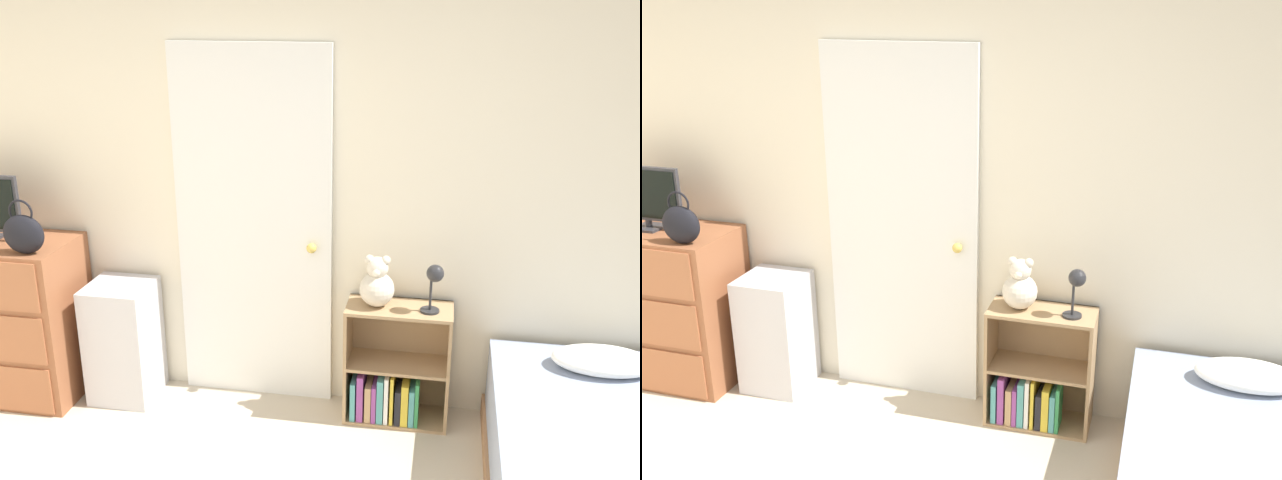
{
  "view_description": "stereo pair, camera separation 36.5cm",
  "coord_description": "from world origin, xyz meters",
  "views": [
    {
      "loc": [
        0.78,
        -1.58,
        2.26
      ],
      "look_at": [
        0.15,
        1.83,
        1.07
      ],
      "focal_mm": 40.0,
      "sensor_mm": 36.0,
      "label": 1
    },
    {
      "loc": [
        1.14,
        -1.49,
        2.26
      ],
      "look_at": [
        0.15,
        1.83,
        1.07
      ],
      "focal_mm": 40.0,
      "sensor_mm": 36.0,
      "label": 2
    }
  ],
  "objects": [
    {
      "name": "door_closed",
      "position": [
        -0.27,
        2.06,
        1.02
      ],
      "size": [
        0.88,
        0.09,
        2.04
      ],
      "color": "white",
      "rests_on": "ground_plane"
    },
    {
      "name": "bookshelf",
      "position": [
        0.54,
        1.93,
        0.25
      ],
      "size": [
        0.57,
        0.27,
        0.68
      ],
      "color": "tan",
      "rests_on": "ground_plane"
    },
    {
      "name": "teddy_bear",
      "position": [
        0.44,
        1.93,
        0.8
      ],
      "size": [
        0.19,
        0.19,
        0.29
      ],
      "color": "beige",
      "rests_on": "bookshelf"
    },
    {
      "name": "desk_lamp",
      "position": [
        0.74,
        1.89,
        0.87
      ],
      "size": [
        0.11,
        0.11,
        0.27
      ],
      "color": "#262628",
      "rests_on": "bookshelf"
    },
    {
      "name": "wall_back",
      "position": [
        0.0,
        2.11,
        1.27
      ],
      "size": [
        10.0,
        0.06,
        2.55
      ],
      "color": "beige",
      "rests_on": "ground_plane"
    },
    {
      "name": "storage_bin",
      "position": [
        -1.02,
        1.88,
        0.35
      ],
      "size": [
        0.36,
        0.36,
        0.71
      ],
      "color": "silver",
      "rests_on": "ground_plane"
    },
    {
      "name": "handbag",
      "position": [
        -1.42,
        1.65,
        1.06
      ],
      "size": [
        0.23,
        0.11,
        0.3
      ],
      "color": "black",
      "rests_on": "dresser"
    }
  ]
}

